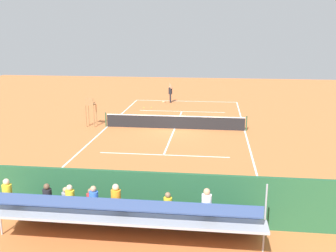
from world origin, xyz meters
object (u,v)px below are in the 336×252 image
tennis_racket (163,102)px  bleacher_stand (123,214)px  tennis_ball_far (151,107)px  umpire_chair (91,109)px  equipment_bag (164,211)px  courtside_bench (207,203)px  tennis_player (170,92)px  tennis_ball_near (144,108)px  tennis_net (175,122)px

tennis_racket → bleacher_stand: bearing=94.5°
tennis_ball_far → umpire_chair: bearing=65.9°
umpire_chair → equipment_bag: bearing=118.3°
courtside_bench → tennis_racket: size_ratio=3.42×
tennis_player → tennis_ball_near: 3.70m
tennis_player → umpire_chair: bearing=64.9°
bleacher_stand → tennis_racket: size_ratio=17.21×
tennis_player → tennis_racket: size_ratio=3.66×
tennis_net → tennis_ball_far: tennis_net is taller
tennis_ball_far → tennis_player: bearing=-117.5°
umpire_chair → tennis_ball_near: size_ratio=32.42×
tennis_net → umpire_chair: size_ratio=4.81×
equipment_bag → tennis_racket: equipment_bag is taller
bleacher_stand → equipment_bag: bearing=-120.6°
tennis_player → tennis_ball_far: 3.28m
tennis_player → bleacher_stand: bearing=93.0°
courtside_bench → tennis_player: bearing=-80.0°
tennis_net → tennis_ball_far: (2.92, -7.28, -0.47)m
bleacher_stand → equipment_bag: (-1.15, -1.95, -0.79)m
tennis_ball_near → tennis_ball_far: bearing=-169.3°
tennis_ball_near → courtside_bench: bearing=106.9°
tennis_net → tennis_racket: 10.61m
bleacher_stand → tennis_ball_far: bleacher_stand is taller
tennis_net → tennis_player: 10.17m
tennis_ball_near → tennis_racket: bearing=-113.1°
courtside_bench → tennis_racket: 24.14m
umpire_chair → tennis_racket: bearing=-111.0°
tennis_net → courtside_bench: size_ratio=5.72×
courtside_bench → tennis_racket: bearing=-78.4°
tennis_net → tennis_racket: (2.19, -10.37, -0.49)m
umpire_chair → tennis_racket: (-4.01, -10.42, -1.30)m
tennis_net → bleacher_stand: bearing=89.4°
tennis_net → tennis_racket: bearing=-78.1°
bleacher_stand → tennis_ball_far: (2.76, -22.63, -0.93)m
equipment_bag → tennis_ball_far: equipment_bag is taller
equipment_bag → tennis_racket: size_ratio=1.71×
tennis_player → tennis_ball_far: size_ratio=29.18×
tennis_player → tennis_racket: bearing=-23.7°
umpire_chair → tennis_ball_near: bearing=-110.1°
courtside_bench → bleacher_stand: bearing=36.6°
tennis_player → tennis_ball_far: bearing=62.5°
bleacher_stand → umpire_chair: size_ratio=4.23×
bleacher_stand → tennis_ball_far: bearing=-83.1°
courtside_bench → tennis_racket: courtside_bench is taller
bleacher_stand → equipment_bag: bleacher_stand is taller
bleacher_stand → tennis_player: (1.31, -25.41, 0.05)m
tennis_ball_near → bleacher_stand: bearing=98.6°
courtside_bench → tennis_racket: (4.84, -23.64, -0.54)m
bleacher_stand → tennis_racket: bearing=-85.5°
tennis_net → equipment_bag: (-0.99, 13.40, -0.32)m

